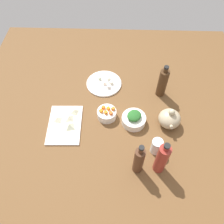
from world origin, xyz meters
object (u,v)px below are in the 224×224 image
(bottle_2, at_px, (162,159))
(drinking_glass_0, at_px, (156,146))
(bowl_carrots, at_px, (107,114))
(teapot, at_px, (170,119))
(bottle_0, at_px, (163,83))
(bottle_1, at_px, (139,160))
(plate_tofu, at_px, (104,83))
(bowl_greens, at_px, (134,120))
(cutting_board, at_px, (65,125))

(bottle_2, xyz_separation_m, drinking_glass_0, (-0.11, -0.01, -0.07))
(bowl_carrots, distance_m, teapot, 0.39)
(teapot, relative_size, bottle_0, 0.61)
(bottle_0, bearing_deg, teapot, 6.20)
(bottle_1, height_order, bottle_2, bottle_2)
(plate_tofu, distance_m, bottle_2, 0.71)
(bowl_greens, xyz_separation_m, bottle_1, (0.31, 0.01, 0.08))
(teapot, bearing_deg, bowl_greens, -91.14)
(bowl_carrots, bearing_deg, bottle_2, 41.53)
(bowl_carrots, xyz_separation_m, bottle_0, (-0.21, 0.36, 0.08))
(cutting_board, bearing_deg, bowl_carrots, 105.92)
(bowl_carrots, bearing_deg, cutting_board, -74.08)
(bowl_carrots, relative_size, bottle_2, 0.46)
(bowl_greens, height_order, bottle_0, bottle_0)
(teapot, distance_m, bottle_0, 0.26)
(bowl_carrots, bearing_deg, drinking_glass_0, 51.56)
(drinking_glass_0, bearing_deg, bottle_1, -43.62)
(plate_tofu, relative_size, bowl_carrots, 2.05)
(bottle_0, xyz_separation_m, bottle_2, (0.54, -0.06, 0.01))
(teapot, bearing_deg, cutting_board, -87.24)
(bowl_greens, height_order, bottle_2, bottle_2)
(teapot, height_order, bottle_2, bottle_2)
(cutting_board, distance_m, bottle_1, 0.53)
(teapot, xyz_separation_m, bottle_1, (0.30, -0.20, 0.05))
(bowl_greens, xyz_separation_m, bowl_carrots, (-0.04, -0.17, 0.00))
(cutting_board, xyz_separation_m, bowl_carrots, (-0.07, 0.26, 0.02))
(plate_tofu, distance_m, drinking_glass_0, 0.61)
(cutting_board, height_order, drinking_glass_0, drinking_glass_0)
(bowl_carrots, bearing_deg, bottle_0, 119.96)
(plate_tofu, bearing_deg, drinking_glass_0, 32.28)
(cutting_board, height_order, plate_tofu, plate_tofu)
(cutting_board, height_order, bowl_greens, bowl_greens)
(plate_tofu, distance_m, bottle_0, 0.41)
(plate_tofu, height_order, bottle_2, bottle_2)
(bottle_2, bearing_deg, bowl_greens, -156.51)
(plate_tofu, bearing_deg, teapot, 52.08)
(bowl_carrots, distance_m, drinking_glass_0, 0.37)
(bottle_1, bearing_deg, bowl_carrots, -152.27)
(bowl_greens, distance_m, bottle_2, 0.34)
(plate_tofu, xyz_separation_m, teapot, (0.33, 0.42, 0.05))
(bowl_carrots, bearing_deg, plate_tofu, -173.19)
(bottle_2, bearing_deg, drinking_glass_0, -175.88)
(plate_tofu, xyz_separation_m, bottle_1, (0.63, 0.22, 0.10))
(cutting_board, bearing_deg, bottle_1, 58.40)
(cutting_board, xyz_separation_m, bowl_greens, (-0.04, 0.43, 0.02))
(plate_tofu, bearing_deg, bowl_greens, 32.21)
(bottle_0, height_order, bottle_2, bottle_2)
(bottle_1, height_order, drinking_glass_0, bottle_1)
(bowl_greens, relative_size, bottle_2, 0.56)
(bottle_1, relative_size, drinking_glass_0, 2.48)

